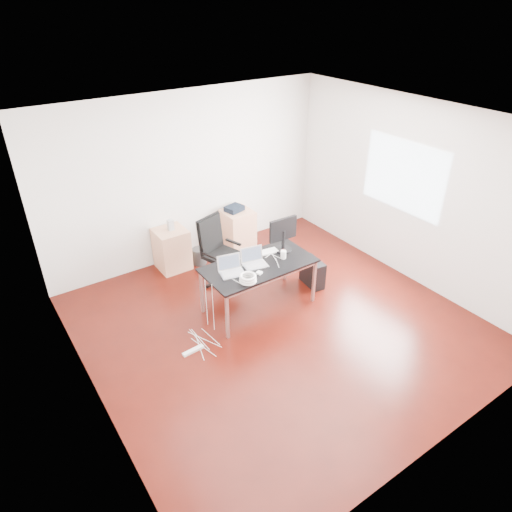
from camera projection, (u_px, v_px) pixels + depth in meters
room_shell at (283, 235)px, 5.73m from camera, size 5.00×5.00×5.00m
desk at (259, 267)px, 6.45m from camera, size 1.60×0.80×0.73m
office_chair at (218, 248)px, 7.08m from camera, size 0.60×0.62×1.08m
filing_cabinet_left at (172, 249)px, 7.56m from camera, size 0.50×0.50×0.70m
filing_cabinet_right at (238, 229)px, 8.20m from camera, size 0.50×0.50×0.70m
pc_tower at (312, 272)px, 7.19m from camera, size 0.25×0.47×0.44m
wastebasket at (199, 256)px, 7.78m from camera, size 0.25×0.25×0.28m
power_strip at (193, 350)px, 5.93m from camera, size 0.30×0.08×0.04m
laptop_left at (231, 269)px, 6.21m from camera, size 0.38×0.32×0.23m
laptop_right at (254, 261)px, 6.39m from camera, size 0.37×0.31×0.23m
monitor at (283, 233)px, 6.64m from camera, size 0.45×0.26×0.51m
keyboard at (264, 253)px, 6.68m from camera, size 0.45×0.20×0.02m
cup_white at (283, 255)px, 6.53m from camera, size 0.08×0.08×0.12m
cup_brown at (283, 253)px, 6.59m from camera, size 0.09×0.09×0.10m
cable_coil at (248, 278)px, 6.01m from camera, size 0.24×0.24×0.11m
power_adapter at (259, 273)px, 6.20m from camera, size 0.09×0.09×0.03m
speaker at (171, 225)px, 7.35m from camera, size 0.09×0.08×0.18m
navy_garment at (234, 208)px, 8.01m from camera, size 0.35×0.30×0.09m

